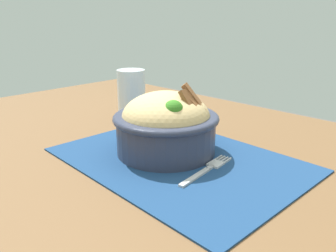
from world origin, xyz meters
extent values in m
cube|color=brown|center=(0.00, 0.00, 0.74)|extent=(1.35, 0.83, 0.03)
cylinder|color=brown|center=(-0.61, 0.36, 0.36)|extent=(0.04, 0.04, 0.72)
cube|color=navy|center=(0.04, -0.01, 0.75)|extent=(0.43, 0.31, 0.00)
cylinder|color=#2D3347|center=(0.00, 0.00, 0.79)|extent=(0.18, 0.18, 0.07)
torus|color=#2D3347|center=(0.00, 0.00, 0.82)|extent=(0.19, 0.19, 0.01)
ellipsoid|color=tan|center=(0.00, 0.00, 0.82)|extent=(0.22, 0.22, 0.09)
sphere|color=#347620|center=(0.04, -0.02, 0.85)|extent=(0.03, 0.03, 0.03)
sphere|color=#347620|center=(0.02, 0.00, 0.85)|extent=(0.03, 0.03, 0.03)
sphere|color=#347620|center=(0.01, -0.02, 0.85)|extent=(0.03, 0.03, 0.03)
cylinder|color=orange|center=(0.00, -0.01, 0.84)|extent=(0.03, 0.03, 0.01)
cube|color=brown|center=(0.05, 0.01, 0.86)|extent=(0.04, 0.02, 0.04)
cube|color=brown|center=(0.05, 0.02, 0.86)|extent=(0.05, 0.03, 0.04)
cube|color=brown|center=(0.04, 0.03, 0.86)|extent=(0.05, 0.04, 0.05)
cube|color=#B7B7B7|center=(0.11, -0.04, 0.76)|extent=(0.02, 0.08, 0.00)
cube|color=#B7B7B7|center=(0.10, 0.00, 0.76)|extent=(0.01, 0.01, 0.00)
cube|color=#B7B7B7|center=(0.10, 0.02, 0.76)|extent=(0.02, 0.03, 0.00)
cube|color=#B7B7B7|center=(0.11, 0.04, 0.76)|extent=(0.00, 0.02, 0.00)
cube|color=#B7B7B7|center=(0.10, 0.04, 0.76)|extent=(0.00, 0.02, 0.00)
cube|color=#B7B7B7|center=(0.09, 0.04, 0.76)|extent=(0.00, 0.02, 0.00)
cube|color=#B7B7B7|center=(0.09, 0.04, 0.76)|extent=(0.00, 0.02, 0.00)
cylinder|color=silver|center=(-0.24, 0.12, 0.81)|extent=(0.07, 0.07, 0.12)
cylinder|color=silver|center=(-0.24, 0.12, 0.78)|extent=(0.06, 0.06, 0.06)
camera|label=1|loc=(0.41, -0.42, 1.00)|focal=36.72mm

